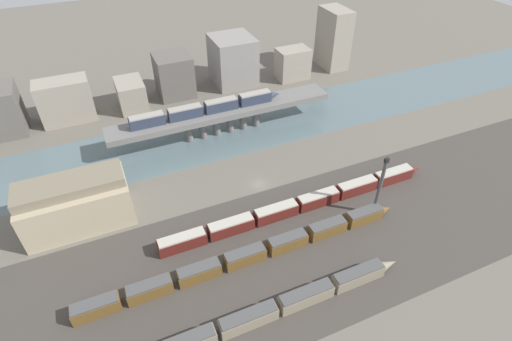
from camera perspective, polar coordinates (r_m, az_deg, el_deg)
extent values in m
plane|color=#666056|center=(108.72, 0.41, -1.98)|extent=(400.00, 400.00, 0.00)
cube|color=#423D38|center=(93.75, 6.47, -10.78)|extent=(280.00, 42.00, 0.01)
cube|color=slate|center=(129.60, -4.62, 5.45)|extent=(320.00, 27.14, 0.01)
cube|color=slate|center=(125.65, -4.79, 8.30)|extent=(71.01, 8.49, 1.84)
cylinder|color=slate|center=(125.33, -9.57, 5.50)|extent=(2.32, 2.32, 6.57)
cylinder|color=slate|center=(126.21, -7.60, 5.98)|extent=(2.32, 2.32, 6.57)
cylinder|color=slate|center=(127.25, -5.65, 6.45)|extent=(2.32, 2.32, 6.57)
cylinder|color=slate|center=(128.44, -3.74, 6.90)|extent=(2.32, 2.32, 6.57)
cylinder|color=slate|center=(129.78, -1.85, 7.33)|extent=(2.32, 2.32, 6.57)
cylinder|color=slate|center=(131.26, -0.01, 7.75)|extent=(2.32, 2.32, 6.57)
cube|color=#2D384C|center=(120.26, -15.29, 6.82)|extent=(10.23, 3.01, 3.11)
cube|color=#9E998E|center=(119.38, -15.43, 7.54)|extent=(9.82, 2.77, 0.40)
cube|color=#2D384C|center=(121.78, -10.08, 8.09)|extent=(10.23, 3.01, 3.11)
cube|color=#9E998E|center=(120.91, -10.17, 8.80)|extent=(9.82, 2.77, 0.40)
cube|color=#2D384C|center=(124.32, -5.01, 9.24)|extent=(10.23, 3.01, 3.11)
cube|color=#9E998E|center=(123.47, -5.06, 9.95)|extent=(9.82, 2.77, 0.40)
cube|color=#2D384C|center=(127.82, -0.15, 10.28)|extent=(10.23, 3.01, 3.11)
cube|color=#9E998E|center=(126.99, -0.15, 10.97)|extent=(9.82, 2.77, 0.40)
cone|color=#2D384C|center=(130.47, 2.68, 10.79)|extent=(3.58, 2.71, 2.71)
cube|color=#4C4C4C|center=(77.92, -10.26, -22.73)|extent=(11.12, 2.62, 0.40)
cube|color=gray|center=(80.81, -1.08, -20.52)|extent=(11.58, 2.85, 3.04)
cube|color=#4C4C4C|center=(79.34, -1.09, -19.89)|extent=(11.12, 2.62, 0.40)
cube|color=gray|center=(84.03, 7.14, -17.46)|extent=(11.58, 2.85, 3.04)
cube|color=#4C4C4C|center=(82.62, 7.24, -16.80)|extent=(11.12, 2.62, 0.40)
cube|color=gray|center=(88.89, 14.35, -14.40)|extent=(11.58, 2.85, 3.04)
cube|color=#4C4C4C|center=(87.55, 14.53, -13.72)|extent=(11.12, 2.62, 0.40)
cone|color=gray|center=(92.78, 18.35, -12.62)|extent=(4.05, 2.56, 2.56)
cube|color=brown|center=(87.71, -21.88, -17.81)|extent=(9.25, 3.01, 3.09)
cube|color=#4C4C4C|center=(86.34, -22.16, -17.16)|extent=(8.88, 2.77, 0.40)
cube|color=brown|center=(87.01, -14.94, -16.16)|extent=(9.25, 3.01, 3.09)
cube|color=#4C4C4C|center=(85.62, -15.14, -15.48)|extent=(8.88, 2.77, 0.40)
cube|color=brown|center=(87.56, -8.12, -14.28)|extent=(9.25, 3.01, 3.09)
cube|color=#4C4C4C|center=(86.18, -8.22, -13.58)|extent=(8.88, 2.77, 0.40)
cube|color=brown|center=(89.33, -1.58, -12.27)|extent=(9.25, 3.01, 3.09)
cube|color=#4C4C4C|center=(87.98, -1.60, -11.55)|extent=(8.88, 2.77, 0.40)
cube|color=brown|center=(92.25, 4.52, -10.22)|extent=(9.25, 3.01, 3.09)
cube|color=#4C4C4C|center=(90.94, 4.57, -9.50)|extent=(8.88, 2.77, 0.40)
cube|color=brown|center=(96.23, 10.11, -8.21)|extent=(9.25, 3.01, 3.09)
cube|color=#4C4C4C|center=(94.97, 10.23, -7.49)|extent=(8.88, 2.77, 0.40)
cube|color=brown|center=(101.13, 15.16, -6.32)|extent=(9.25, 3.01, 3.09)
cube|color=#4C4C4C|center=(99.93, 15.33, -5.61)|extent=(8.88, 2.77, 0.40)
cone|color=brown|center=(104.55, 17.91, -5.31)|extent=(3.24, 2.71, 2.71)
cube|color=#5B1E19|center=(93.48, -10.48, -10.07)|extent=(11.08, 3.00, 3.13)
cube|color=#B7B2A3|center=(92.17, -10.61, -9.35)|extent=(10.64, 2.76, 0.40)
cube|color=#5B1E19|center=(95.31, -3.59, -8.07)|extent=(11.08, 3.00, 3.13)
cube|color=#B7B2A3|center=(94.03, -3.63, -7.33)|extent=(10.64, 2.76, 0.40)
cube|color=#5B1E19|center=(98.54, 2.88, -6.07)|extent=(11.08, 3.00, 3.13)
cube|color=#B7B2A3|center=(97.31, 2.91, -5.33)|extent=(10.64, 2.76, 0.40)
cube|color=#5B1E19|center=(103.04, 8.82, -4.15)|extent=(11.08, 3.00, 3.13)
cube|color=#B7B2A3|center=(101.86, 8.92, -3.42)|extent=(10.64, 2.76, 0.40)
cube|color=#5B1E19|center=(108.64, 14.18, -2.37)|extent=(11.08, 3.00, 3.13)
cube|color=#B7B2A3|center=(107.52, 14.33, -1.66)|extent=(10.64, 2.76, 0.40)
cube|color=#5B1E19|center=(115.19, 18.97, -0.76)|extent=(11.08, 3.00, 3.13)
cube|color=#B7B2A3|center=(114.13, 19.15, -0.07)|extent=(10.64, 2.76, 0.40)
cone|color=#5B1E19|center=(119.84, 21.69, 0.11)|extent=(3.88, 2.70, 2.70)
cube|color=tan|center=(103.81, -24.21, -4.63)|extent=(24.39, 12.47, 10.69)
cube|color=#7C725C|center=(99.82, -25.17, -1.89)|extent=(23.90, 8.73, 2.35)
cylinder|color=#4C4C51|center=(99.69, 17.21, -2.53)|extent=(0.84, 0.84, 15.92)
cube|color=black|center=(94.51, 18.17, 1.37)|extent=(1.00, 0.70, 1.20)
cube|color=gray|center=(146.14, -25.58, 8.96)|extent=(16.52, 8.73, 14.28)
cube|color=gray|center=(147.25, -17.39, 10.31)|extent=(9.03, 12.80, 9.82)
cube|color=#605B56|center=(151.16, -11.62, 13.16)|extent=(12.47, 12.71, 14.96)
cube|color=gray|center=(156.99, -3.33, 15.44)|extent=(15.15, 15.98, 17.79)
cube|color=gray|center=(161.94, 5.26, 14.95)|extent=(12.42, 8.31, 11.85)
cube|color=gray|center=(172.68, 11.00, 18.04)|extent=(8.67, 14.00, 23.31)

